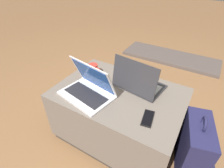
# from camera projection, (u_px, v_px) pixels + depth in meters

# --- Properties ---
(ground_plane) EXTENTS (14.00, 14.00, 0.00)m
(ground_plane) POSITION_uv_depth(u_px,v_px,m) (118.00, 133.00, 1.56)
(ground_plane) COLOR olive
(ottoman) EXTENTS (0.93, 0.65, 0.47)m
(ottoman) POSITION_uv_depth(u_px,v_px,m) (119.00, 114.00, 1.42)
(ottoman) COLOR #3D3832
(ottoman) RESTS_ON ground_plane
(laptop_near) EXTENTS (0.40, 0.31, 0.25)m
(laptop_near) POSITION_uv_depth(u_px,v_px,m) (89.00, 89.00, 1.23)
(laptop_near) COLOR silver
(laptop_near) RESTS_ON ottoman
(laptop_far) EXTENTS (0.38, 0.28, 0.25)m
(laptop_far) POSITION_uv_depth(u_px,v_px,m) (138.00, 82.00, 1.29)
(laptop_far) COLOR #333338
(laptop_far) RESTS_ON ottoman
(cell_phone) EXTENTS (0.08, 0.15, 0.01)m
(cell_phone) POSITION_uv_depth(u_px,v_px,m) (148.00, 118.00, 1.07)
(cell_phone) COLOR black
(cell_phone) RESTS_ON ottoman
(backpack) EXTENTS (0.26, 0.36, 0.52)m
(backpack) POSITION_uv_depth(u_px,v_px,m) (194.00, 150.00, 1.18)
(backpack) COLOR #23234C
(backpack) RESTS_ON ground_plane
(coffee_mug) EXTENTS (0.12, 0.08, 0.09)m
(coffee_mug) POSITION_uv_depth(u_px,v_px,m) (93.00, 70.00, 1.45)
(coffee_mug) COLOR red
(coffee_mug) RESTS_ON ottoman
(fireplace_hearth) EXTENTS (1.40, 0.50, 0.04)m
(fireplace_hearth) POSITION_uv_depth(u_px,v_px,m) (170.00, 57.00, 2.69)
(fireplace_hearth) COLOR #564C47
(fireplace_hearth) RESTS_ON ground_plane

